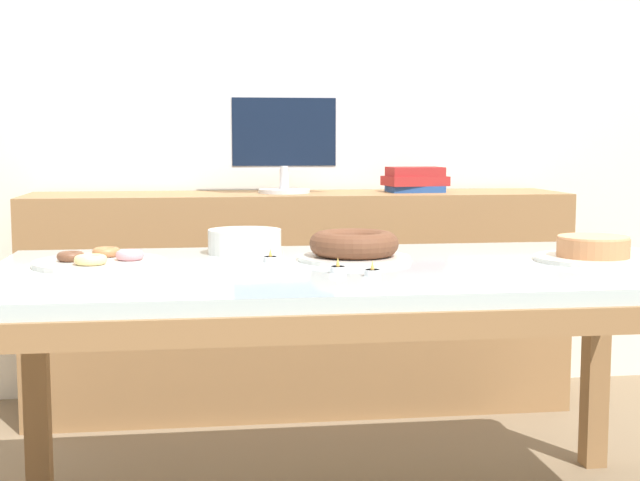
% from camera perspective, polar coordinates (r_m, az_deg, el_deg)
% --- Properties ---
extents(wall_back, '(8.00, 0.10, 2.60)m').
position_cam_1_polar(wall_back, '(3.77, -1.91, 10.15)').
color(wall_back, silver).
rests_on(wall_back, ground).
extents(dining_table, '(1.87, 0.94, 0.73)m').
position_cam_1_polar(dining_table, '(2.32, 2.01, -3.59)').
color(dining_table, silver).
rests_on(dining_table, ground).
extents(sideboard, '(2.08, 0.44, 0.85)m').
position_cam_1_polar(sideboard, '(3.52, -1.34, -3.87)').
color(sideboard, olive).
rests_on(sideboard, ground).
extents(computer_monitor, '(0.42, 0.20, 0.38)m').
position_cam_1_polar(computer_monitor, '(3.46, -2.32, 6.19)').
color(computer_monitor, silver).
rests_on(computer_monitor, sideboard).
extents(book_stack, '(0.25, 0.19, 0.10)m').
position_cam_1_polar(book_stack, '(3.55, 6.10, 3.88)').
color(book_stack, '#23478C').
rests_on(book_stack, sideboard).
extents(cake_chocolate_round, '(0.31, 0.31, 0.07)m').
position_cam_1_polar(cake_chocolate_round, '(2.51, 17.05, -0.63)').
color(cake_chocolate_round, silver).
rests_on(cake_chocolate_round, dining_table).
extents(cake_golden_bundt, '(0.31, 0.31, 0.08)m').
position_cam_1_polar(cake_golden_bundt, '(2.41, 2.19, -0.41)').
color(cake_golden_bundt, silver).
rests_on(cake_golden_bundt, dining_table).
extents(pastry_platter, '(0.34, 0.34, 0.04)m').
position_cam_1_polar(pastry_platter, '(2.38, -13.94, -1.29)').
color(pastry_platter, silver).
rests_on(pastry_platter, dining_table).
extents(plate_stack, '(0.21, 0.21, 0.07)m').
position_cam_1_polar(plate_stack, '(2.56, -4.84, -0.06)').
color(plate_stack, silver).
rests_on(plate_stack, dining_table).
extents(tealight_near_cakes, '(0.04, 0.04, 0.04)m').
position_cam_1_polar(tealight_near_cakes, '(2.19, 1.15, -1.81)').
color(tealight_near_cakes, silver).
rests_on(tealight_near_cakes, dining_table).
extents(tealight_left_edge, '(0.04, 0.04, 0.04)m').
position_cam_1_polar(tealight_left_edge, '(2.38, -3.19, -1.16)').
color(tealight_left_edge, silver).
rests_on(tealight_left_edge, dining_table).
extents(tealight_right_edge, '(0.04, 0.04, 0.04)m').
position_cam_1_polar(tealight_right_edge, '(2.14, 3.37, -2.02)').
color(tealight_right_edge, silver).
rests_on(tealight_right_edge, dining_table).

